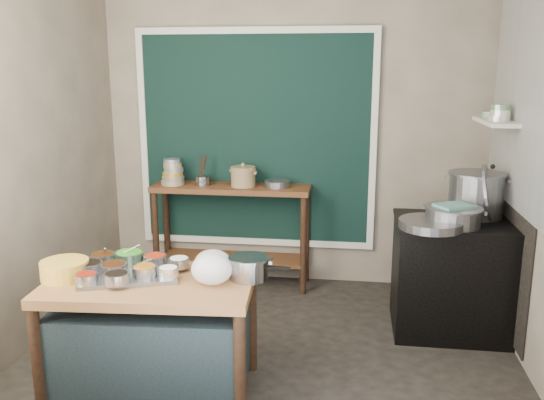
# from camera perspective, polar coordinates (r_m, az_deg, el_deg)

# --- Properties ---
(floor) EXTENTS (3.50, 3.00, 0.02)m
(floor) POSITION_cam_1_polar(r_m,az_deg,el_deg) (4.32, -0.14, -14.81)
(floor) COLOR #2E2A23
(floor) RESTS_ON ground
(back_wall) EXTENTS (3.50, 0.02, 2.80)m
(back_wall) POSITION_cam_1_polar(r_m,az_deg,el_deg) (5.36, 2.16, 6.49)
(back_wall) COLOR gray
(back_wall) RESTS_ON floor
(left_wall) EXTENTS (0.02, 3.00, 2.80)m
(left_wall) POSITION_cam_1_polar(r_m,az_deg,el_deg) (4.47, -23.14, 4.16)
(left_wall) COLOR gray
(left_wall) RESTS_ON floor
(curtain_panel) EXTENTS (2.10, 0.02, 1.90)m
(curtain_panel) POSITION_cam_1_polar(r_m,az_deg,el_deg) (5.37, -1.62, 5.97)
(curtain_panel) COLOR black
(curtain_panel) RESTS_ON back_wall
(curtain_frame) EXTENTS (2.22, 0.03, 2.02)m
(curtain_frame) POSITION_cam_1_polar(r_m,az_deg,el_deg) (5.36, -1.64, 5.96)
(curtain_frame) COLOR beige
(curtain_frame) RESTS_ON back_wall
(tile_panel) EXTENTS (0.02, 1.70, 1.70)m
(tile_panel) POSITION_cam_1_polar(r_m,az_deg,el_deg) (4.50, 23.76, 9.93)
(tile_panel) COLOR #B2B2AA
(tile_panel) RESTS_ON right_wall
(soot_patch) EXTENTS (0.01, 1.30, 1.30)m
(soot_patch) POSITION_cam_1_polar(r_m,az_deg,el_deg) (4.78, 22.25, -3.88)
(soot_patch) COLOR black
(soot_patch) RESTS_ON right_wall
(wall_shelf) EXTENTS (0.22, 0.70, 0.03)m
(wall_shelf) POSITION_cam_1_polar(r_m,az_deg,el_deg) (4.78, 21.32, 7.24)
(wall_shelf) COLOR beige
(wall_shelf) RESTS_ON right_wall
(prep_table) EXTENTS (1.30, 0.81, 0.75)m
(prep_table) POSITION_cam_1_polar(r_m,az_deg,el_deg) (3.74, -11.75, -13.13)
(prep_table) COLOR brown
(prep_table) RESTS_ON floor
(back_counter) EXTENTS (1.45, 0.40, 0.95)m
(back_counter) POSITION_cam_1_polar(r_m,az_deg,el_deg) (5.40, -3.99, -3.50)
(back_counter) COLOR #5B331A
(back_counter) RESTS_ON floor
(stove_block) EXTENTS (0.90, 0.68, 0.85)m
(stove_block) POSITION_cam_1_polar(r_m,az_deg,el_deg) (4.68, 17.59, -7.37)
(stove_block) COLOR black
(stove_block) RESTS_ON floor
(stove_top) EXTENTS (0.92, 0.69, 0.03)m
(stove_top) POSITION_cam_1_polar(r_m,az_deg,el_deg) (4.55, 17.96, -2.17)
(stove_top) COLOR black
(stove_top) RESTS_ON stove_block
(condiment_tray) EXTENTS (0.68, 0.58, 0.03)m
(condiment_tray) POSITION_cam_1_polar(r_m,az_deg,el_deg) (3.69, -13.97, -7.13)
(condiment_tray) COLOR gray
(condiment_tray) RESTS_ON prep_table
(condiment_bowls) EXTENTS (0.67, 0.53, 0.07)m
(condiment_bowls) POSITION_cam_1_polar(r_m,az_deg,el_deg) (3.70, -14.35, -6.34)
(condiment_bowls) COLOR gray
(condiment_bowls) RESTS_ON condiment_tray
(yellow_basin) EXTENTS (0.38, 0.38, 0.11)m
(yellow_basin) POSITION_cam_1_polar(r_m,az_deg,el_deg) (3.75, -19.84, -6.49)
(yellow_basin) COLOR gold
(yellow_basin) RESTS_ON prep_table
(saucepan) EXTENTS (0.26, 0.26, 0.14)m
(saucepan) POSITION_cam_1_polar(r_m,az_deg,el_deg) (3.52, -2.31, -6.74)
(saucepan) COLOR gray
(saucepan) RESTS_ON prep_table
(plastic_bag_a) EXTENTS (0.27, 0.23, 0.18)m
(plastic_bag_a) POSITION_cam_1_polar(r_m,az_deg,el_deg) (3.44, -6.01, -6.85)
(plastic_bag_a) COLOR white
(plastic_bag_a) RESTS_ON prep_table
(plastic_bag_b) EXTENTS (0.29, 0.26, 0.17)m
(plastic_bag_b) POSITION_cam_1_polar(r_m,az_deg,el_deg) (3.56, -5.87, -6.28)
(plastic_bag_b) COLOR white
(plastic_bag_b) RESTS_ON prep_table
(bowl_stack) EXTENTS (0.21, 0.21, 0.24)m
(bowl_stack) POSITION_cam_1_polar(r_m,az_deg,el_deg) (5.38, -9.78, 2.62)
(bowl_stack) COLOR tan
(bowl_stack) RESTS_ON back_counter
(utensil_cup) EXTENTS (0.19, 0.19, 0.09)m
(utensil_cup) POSITION_cam_1_polar(r_m,az_deg,el_deg) (5.31, -6.86, 1.92)
(utensil_cup) COLOR gray
(utensil_cup) RESTS_ON back_counter
(ceramic_crock) EXTENTS (0.31, 0.31, 0.16)m
(ceramic_crock) POSITION_cam_1_polar(r_m,az_deg,el_deg) (5.23, -2.88, 2.23)
(ceramic_crock) COLOR #8F744E
(ceramic_crock) RESTS_ON back_counter
(wide_bowl) EXTENTS (0.30, 0.30, 0.06)m
(wide_bowl) POSITION_cam_1_polar(r_m,az_deg,el_deg) (5.21, 0.52, 1.64)
(wide_bowl) COLOR gray
(wide_bowl) RESTS_ON back_counter
(stock_pot) EXTENTS (0.51, 0.51, 0.34)m
(stock_pot) POSITION_cam_1_polar(r_m,az_deg,el_deg) (4.70, 19.54, 0.53)
(stock_pot) COLOR gray
(stock_pot) RESTS_ON stove_top
(pot_lid) EXTENTS (0.22, 0.44, 0.42)m
(pot_lid) POSITION_cam_1_polar(r_m,az_deg,el_deg) (4.61, 20.58, 0.68)
(pot_lid) COLOR gray
(pot_lid) RESTS_ON stove_top
(steamer) EXTENTS (0.54, 0.54, 0.14)m
(steamer) POSITION_cam_1_polar(r_m,az_deg,el_deg) (4.40, 17.51, -1.54)
(steamer) COLOR gray
(steamer) RESTS_ON stove_top
(green_cloth) EXTENTS (0.31, 0.29, 0.02)m
(green_cloth) POSITION_cam_1_polar(r_m,az_deg,el_deg) (4.38, 17.58, -0.55)
(green_cloth) COLOR #4B8374
(green_cloth) RESTS_ON steamer
(shallow_pan) EXTENTS (0.52, 0.52, 0.06)m
(shallow_pan) POSITION_cam_1_polar(r_m,az_deg,el_deg) (4.28, 15.47, -2.33)
(shallow_pan) COLOR gray
(shallow_pan) RESTS_ON stove_top
(shelf_bowl_stack) EXTENTS (0.15, 0.15, 0.12)m
(shelf_bowl_stack) POSITION_cam_1_polar(r_m,az_deg,el_deg) (4.67, 21.68, 7.99)
(shelf_bowl_stack) COLOR silver
(shelf_bowl_stack) RESTS_ON wall_shelf
(shelf_bowl_green) EXTENTS (0.17, 0.17, 0.05)m
(shelf_bowl_green) POSITION_cam_1_polar(r_m,az_deg,el_deg) (4.97, 20.83, 7.91)
(shelf_bowl_green) COLOR gray
(shelf_bowl_green) RESTS_ON wall_shelf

